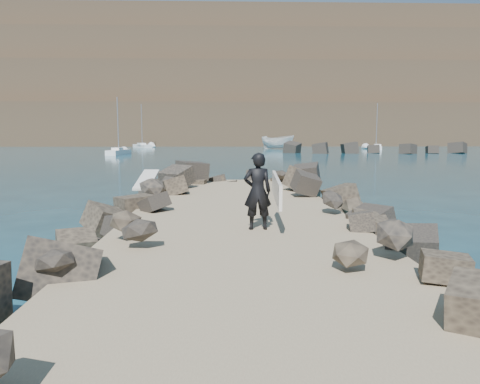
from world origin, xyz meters
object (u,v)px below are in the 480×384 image
Objects in this scene: surfboard_resting at (147,183)px; surfer_with_board at (260,191)px; boat_imported at (278,142)px; sailboat_f at (405,145)px.

surfer_with_board is at bearing -58.78° from surfboard_resting.
boat_imported is 2.92× the size of surfer_with_board.
surfboard_resting is 69.55m from boat_imported.
sailboat_f is at bearing 67.04° from surfer_with_board.
boat_imported is (12.44, 68.43, 0.22)m from surfboard_resting.
surfboard_resting is 0.38× the size of sailboat_f.
boat_imported reaches higher than surfer_with_board.
surfboard_resting is 1.04× the size of surfer_with_board.
surfer_with_board is 0.36× the size of sailboat_f.
sailboat_f is at bearing 64.75° from surfboard_resting.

